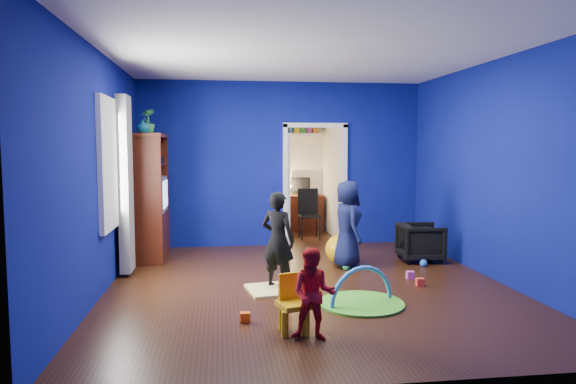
{
  "coord_description": "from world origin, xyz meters",
  "views": [
    {
      "loc": [
        -1.1,
        -6.29,
        1.77
      ],
      "look_at": [
        -0.2,
        0.4,
        1.16
      ],
      "focal_mm": 32.0,
      "sensor_mm": 36.0,
      "label": 1
    }
  ],
  "objects": [
    {
      "name": "floor",
      "position": [
        0.0,
        0.0,
        0.0
      ],
      "size": [
        5.0,
        5.5,
        0.01
      ],
      "primitive_type": "cube",
      "color": "black",
      "rests_on": "ground"
    },
    {
      "name": "ceiling",
      "position": [
        0.0,
        0.0,
        2.9
      ],
      "size": [
        5.0,
        5.5,
        0.01
      ],
      "primitive_type": "cube",
      "color": "white",
      "rests_on": "wall_back"
    },
    {
      "name": "wall_back",
      "position": [
        0.0,
        2.75,
        1.45
      ],
      "size": [
        5.0,
        0.02,
        2.9
      ],
      "primitive_type": "cube",
      "color": "navy",
      "rests_on": "floor"
    },
    {
      "name": "wall_front",
      "position": [
        0.0,
        -2.75,
        1.45
      ],
      "size": [
        5.0,
        0.02,
        2.9
      ],
      "primitive_type": "cube",
      "color": "navy",
      "rests_on": "floor"
    },
    {
      "name": "wall_left",
      "position": [
        -2.5,
        0.0,
        1.45
      ],
      "size": [
        0.02,
        5.5,
        2.9
      ],
      "primitive_type": "cube",
      "color": "navy",
      "rests_on": "floor"
    },
    {
      "name": "wall_right",
      "position": [
        2.5,
        0.0,
        1.45
      ],
      "size": [
        0.02,
        5.5,
        2.9
      ],
      "primitive_type": "cube",
      "color": "navy",
      "rests_on": "floor"
    },
    {
      "name": "alcove",
      "position": [
        0.6,
        3.62,
        1.25
      ],
      "size": [
        1.0,
        1.75,
        2.5
      ],
      "primitive_type": null,
      "color": "silver",
      "rests_on": "floor"
    },
    {
      "name": "armchair",
      "position": [
        1.97,
        1.18,
        0.29
      ],
      "size": [
        0.68,
        0.67,
        0.58
      ],
      "primitive_type": "imported",
      "rotation": [
        0.0,
        0.0,
        1.5
      ],
      "color": "black",
      "rests_on": "floor"
    },
    {
      "name": "child_black",
      "position": [
        -0.39,
        -0.05,
        0.61
      ],
      "size": [
        0.53,
        0.49,
        1.21
      ],
      "primitive_type": "imported",
      "rotation": [
        0.0,
        0.0,
        2.53
      ],
      "color": "black",
      "rests_on": "floor"
    },
    {
      "name": "child_navy",
      "position": [
        0.74,
        0.91,
        0.64
      ],
      "size": [
        0.47,
        0.66,
        1.27
      ],
      "primitive_type": "imported",
      "rotation": [
        0.0,
        0.0,
        1.68
      ],
      "color": "#0F1437",
      "rests_on": "floor"
    },
    {
      "name": "toddler_red",
      "position": [
        -0.26,
        -1.8,
        0.43
      ],
      "size": [
        0.49,
        0.42,
        0.85
      ],
      "primitive_type": "imported",
      "rotation": [
        0.0,
        0.0,
        -0.28
      ],
      "color": "#B01812",
      "rests_on": "floor"
    },
    {
      "name": "vase",
      "position": [
        -2.22,
        1.61,
        2.06
      ],
      "size": [
        0.26,
        0.26,
        0.21
      ],
      "primitive_type": "imported",
      "rotation": [
        0.0,
        0.0,
        0.4
      ],
      "color": "#0D606F",
      "rests_on": "tv_armoire"
    },
    {
      "name": "potted_plant",
      "position": [
        -2.22,
        2.13,
        2.16
      ],
      "size": [
        0.3,
        0.3,
        0.4
      ],
      "primitive_type": "imported",
      "rotation": [
        0.0,
        0.0,
        -0.41
      ],
      "color": "green",
      "rests_on": "tv_armoire"
    },
    {
      "name": "tv_armoire",
      "position": [
        -2.22,
        1.91,
        0.98
      ],
      "size": [
        0.58,
        1.14,
        1.96
      ],
      "primitive_type": "cube",
      "color": "#391409",
      "rests_on": "floor"
    },
    {
      "name": "crt_tv",
      "position": [
        -2.18,
        1.91,
        1.02
      ],
      "size": [
        0.46,
        0.7,
        0.54
      ],
      "primitive_type": "cube",
      "color": "silver",
      "rests_on": "tv_armoire"
    },
    {
      "name": "yellow_blanket",
      "position": [
        -0.39,
        -0.15,
        0.01
      ],
      "size": [
        0.84,
        0.72,
        0.03
      ],
      "primitive_type": "cube",
      "rotation": [
        0.0,
        0.0,
        0.17
      ],
      "color": "#F2E07A",
      "rests_on": "floor"
    },
    {
      "name": "hopper_ball",
      "position": [
        0.69,
        1.16,
        0.22
      ],
      "size": [
        0.44,
        0.44,
        0.44
      ],
      "primitive_type": "sphere",
      "color": "yellow",
      "rests_on": "floor"
    },
    {
      "name": "kid_chair",
      "position": [
        -0.41,
        -1.6,
        0.25
      ],
      "size": [
        0.35,
        0.35,
        0.5
      ],
      "primitive_type": "cube",
      "rotation": [
        0.0,
        0.0,
        0.29
      ],
      "color": "yellow",
      "rests_on": "floor"
    },
    {
      "name": "play_mat",
      "position": [
        0.47,
        -0.84,
        0.01
      ],
      "size": [
        0.95,
        0.95,
        0.03
      ],
      "primitive_type": "cylinder",
      "color": "green",
      "rests_on": "floor"
    },
    {
      "name": "toy_arch",
      "position": [
        0.47,
        -0.84,
        0.02
      ],
      "size": [
        0.81,
        0.34,
        0.85
      ],
      "primitive_type": "torus",
      "rotation": [
        1.57,
        0.0,
        0.36
      ],
      "color": "#3F8CD8",
      "rests_on": "floor"
    },
    {
      "name": "window_left",
      "position": [
        -2.48,
        0.35,
        1.55
      ],
      "size": [
        0.03,
        0.95,
        1.55
      ],
      "primitive_type": "cube",
      "color": "white",
      "rests_on": "wall_left"
    },
    {
      "name": "curtain",
      "position": [
        -2.37,
        0.9,
        1.25
      ],
      "size": [
        0.14,
        0.42,
        2.4
      ],
      "primitive_type": "cube",
      "color": "slate",
      "rests_on": "floor"
    },
    {
      "name": "doorway",
      "position": [
        0.6,
        2.75,
        1.05
      ],
      "size": [
        1.16,
        0.1,
        2.1
      ],
      "primitive_type": "cube",
      "color": "white",
      "rests_on": "floor"
    },
    {
      "name": "study_desk",
      "position": [
        0.6,
        4.26,
        0.38
      ],
      "size": [
        0.88,
        0.44,
        0.75
      ],
      "primitive_type": "cube",
      "color": "#3D140A",
      "rests_on": "floor"
    },
    {
      "name": "desk_monitor",
      "position": [
        0.6,
        4.38,
        0.95
      ],
      "size": [
        0.4,
        0.05,
        0.32
      ],
      "primitive_type": "cube",
      "color": "black",
      "rests_on": "study_desk"
    },
    {
      "name": "desk_lamp",
      "position": [
        0.32,
        4.32,
        0.93
      ],
      "size": [
        0.14,
        0.14,
        0.14
      ],
      "primitive_type": "sphere",
      "color": "#FFD88C",
      "rests_on": "study_desk"
    },
    {
      "name": "folding_chair",
      "position": [
        0.6,
        3.3,
        0.46
      ],
      "size": [
        0.4,
        0.4,
        0.92
      ],
      "primitive_type": "cube",
      "color": "black",
      "rests_on": "floor"
    },
    {
      "name": "book_shelf",
      "position": [
        0.6,
        4.37,
        2.02
      ],
      "size": [
        0.88,
        0.24,
        0.04
      ],
      "primitive_type": "cube",
      "color": "white",
      "rests_on": "study_desk"
    },
    {
      "name": "toy_0",
      "position": [
        1.41,
        -0.2,
        0.05
      ],
      "size": [
        0.1,
        0.08,
        0.1
      ],
      "primitive_type": "cube",
      "color": "#F73829",
      "rests_on": "floor"
    },
    {
      "name": "toy_1",
      "position": [
        1.87,
        0.8,
        0.06
      ],
      "size": [
        0.11,
        0.11,
        0.11
      ],
      "primitive_type": "sphere",
      "color": "blue",
      "rests_on": "floor"
    },
    {
      "name": "toy_2",
      "position": [
        -0.86,
        -1.25,
        0.05
      ],
      "size": [
        0.1,
        0.08,
        0.1
      ],
      "primitive_type": "cube",
      "color": "#EF540C",
      "rests_on": "floor"
    },
    {
      "name": "toy_3",
      "position": [
        0.69,
        0.74,
        0.06
      ],
      "size": [
        0.11,
        0.11,
        0.11
      ],
      "primitive_type": "sphere",
      "color": "#33B35D",
      "rests_on": "floor"
    },
    {
      "name": "toy_4",
      "position": [
        1.42,
        0.16,
        0.05
      ],
      "size": [
        0.1,
        0.08,
        0.1
      ],
      "primitive_type": "cube",
      "color": "#CA4CAF",
      "rests_on": "floor"
    }
  ]
}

